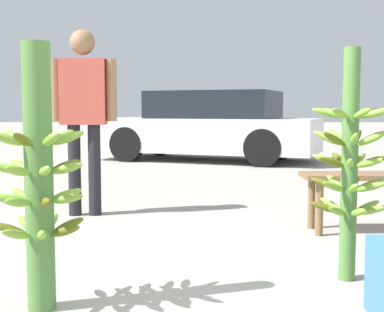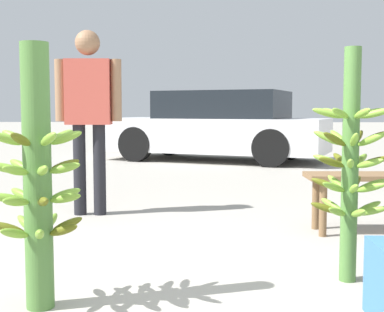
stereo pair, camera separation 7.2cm
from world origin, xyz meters
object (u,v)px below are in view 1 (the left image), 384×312
at_px(banana_stalk_left, 39,179).
at_px(vendor_person, 83,105).
at_px(parked_car, 208,127).
at_px(market_bench, 375,184).
at_px(banana_stalk_center, 349,164).

height_order(banana_stalk_left, vendor_person, vendor_person).
bearing_deg(parked_car, banana_stalk_left, -166.71).
xyz_separation_m(banana_stalk_left, market_bench, (2.22, 1.71, -0.26)).
distance_m(banana_stalk_center, parked_car, 7.39).
bearing_deg(banana_stalk_left, parked_car, 82.81).
relative_size(market_bench, parked_car, 0.26).
distance_m(market_bench, parked_car, 6.26).
xyz_separation_m(vendor_person, market_bench, (2.50, -0.67, -0.64)).
distance_m(vendor_person, market_bench, 2.67).
bearing_deg(parked_car, banana_stalk_center, -154.35).
bearing_deg(parked_car, market_bench, -148.20).
height_order(vendor_person, parked_car, vendor_person).
relative_size(banana_stalk_left, banana_stalk_center, 0.98).
height_order(banana_stalk_left, parked_car, parked_car).
height_order(banana_stalk_center, market_bench, banana_stalk_center).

